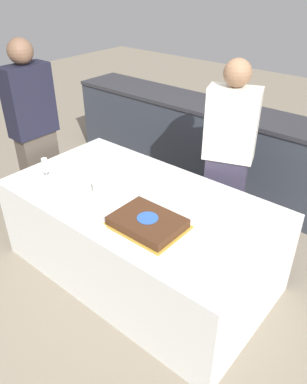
{
  "coord_description": "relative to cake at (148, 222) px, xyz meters",
  "views": [
    {
      "loc": [
        1.59,
        -1.74,
        2.22
      ],
      "look_at": [
        0.14,
        0.0,
        0.82
      ],
      "focal_mm": 35.0,
      "sensor_mm": 36.0,
      "label": 1
    }
  ],
  "objects": [
    {
      "name": "ground_plane",
      "position": [
        -0.29,
        0.23,
        -0.75
      ],
      "size": [
        14.0,
        14.0,
        0.0
      ],
      "primitive_type": "plane",
      "color": "gray"
    },
    {
      "name": "back_counter",
      "position": [
        -0.29,
        1.87,
        -0.29
      ],
      "size": [
        4.4,
        0.58,
        0.92
      ],
      "color": "#333842",
      "rests_on": "ground_plane"
    },
    {
      "name": "dining_table",
      "position": [
        -0.29,
        0.23,
        -0.39
      ],
      "size": [
        2.08,
        1.13,
        0.72
      ],
      "color": "silver",
      "rests_on": "ground_plane"
    },
    {
      "name": "cake",
      "position": [
        0.0,
        0.0,
        0.0
      ],
      "size": [
        0.49,
        0.38,
        0.07
      ],
      "color": "gold",
      "rests_on": "dining_table"
    },
    {
      "name": "plate_stack",
      "position": [
        -0.53,
        0.14,
        0.01
      ],
      "size": [
        0.22,
        0.22,
        0.08
      ],
      "color": "white",
      "rests_on": "dining_table"
    },
    {
      "name": "wine_glass",
      "position": [
        -1.04,
        -0.03,
        0.08
      ],
      "size": [
        0.06,
        0.06,
        0.18
      ],
      "color": "white",
      "rests_on": "dining_table"
    },
    {
      "name": "side_plate_near_cake",
      "position": [
        0.02,
        0.31,
        -0.03
      ],
      "size": [
        0.19,
        0.19,
        0.0
      ],
      "color": "white",
      "rests_on": "dining_table"
    },
    {
      "name": "utensil_pile",
      "position": [
        -0.27,
        -0.24,
        -0.02
      ],
      "size": [
        0.16,
        0.1,
        0.02
      ],
      "color": "white",
      "rests_on": "dining_table"
    },
    {
      "name": "person_cutting_cake",
      "position": [
        0.0,
        1.02,
        0.09
      ],
      "size": [
        0.44,
        0.32,
        1.63
      ],
      "rotation": [
        0.0,
        0.0,
        -2.79
      ],
      "color": "#383347",
      "rests_on": "ground_plane"
    },
    {
      "name": "person_seated_left",
      "position": [
        -1.55,
        0.23,
        0.14
      ],
      "size": [
        0.21,
        0.41,
        1.71
      ],
      "rotation": [
        0.0,
        0.0,
        1.57
      ],
      "color": "#4C4238",
      "rests_on": "ground_plane"
    }
  ]
}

